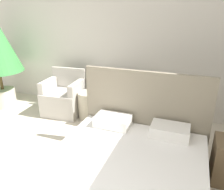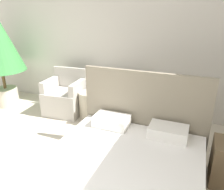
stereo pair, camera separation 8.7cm
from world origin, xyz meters
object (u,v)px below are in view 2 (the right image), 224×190
at_px(armchair_near_window_left, 65,99).
at_px(bed, 119,179).
at_px(side_table, 90,105).
at_px(armchair_near_window_right, 116,107).

bearing_deg(armchair_near_window_left, bed, -47.56).
bearing_deg(bed, side_table, 126.53).
bearing_deg(armchair_near_window_left, side_table, -4.37).
height_order(bed, armchair_near_window_right, bed).
distance_m(armchair_near_window_right, side_table, 0.53).
relative_size(armchair_near_window_left, armchair_near_window_right, 1.00).
xyz_separation_m(armchair_near_window_left, side_table, (0.53, 0.00, -0.04)).
bearing_deg(side_table, bed, -53.47).
height_order(bed, armchair_near_window_left, bed).
distance_m(armchair_near_window_left, side_table, 0.53).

